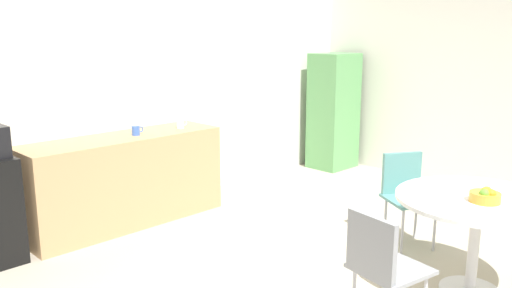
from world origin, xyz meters
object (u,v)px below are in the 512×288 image
round_table (477,214)px  fruit_bowl (486,196)px  chair_gray (381,260)px  mug_green (181,124)px  locker_cabinet (333,111)px  mug_white (136,130)px  chair_teal (406,188)px

round_table → fruit_bowl: size_ratio=5.51×
chair_gray → mug_green: 2.96m
round_table → chair_gray: chair_gray is taller
locker_cabinet → mug_white: locker_cabinet is taller
chair_gray → chair_teal: bearing=24.4°
chair_teal → fruit_bowl: bearing=-122.2°
locker_cabinet → chair_teal: locker_cabinet is taller
chair_teal → chair_gray: same height
chair_teal → mug_white: (-1.43, 2.19, 0.43)m
round_table → fruit_bowl: bearing=-133.4°
locker_cabinet → mug_white: 3.18m
fruit_bowl → round_table: bearing=46.6°
mug_green → round_table: bearing=-83.0°
chair_gray → fruit_bowl: fruit_bowl is taller
fruit_bowl → mug_white: (-0.85, 3.13, 0.15)m
chair_gray → round_table: bearing=-10.3°
locker_cabinet → chair_teal: (-1.74, -2.15, -0.28)m
round_table → mug_white: 3.20m
chair_gray → fruit_bowl: size_ratio=3.94×
round_table → chair_gray: (-0.98, 0.18, -0.10)m
locker_cabinet → chair_teal: bearing=-129.0°
chair_teal → mug_green: mug_green is taller
round_table → chair_teal: chair_teal is taller
mug_green → mug_white: bearing=179.5°
chair_teal → mug_white: size_ratio=6.43×
locker_cabinet → mug_green: bearing=179.1°
locker_cabinet → mug_white: (-3.17, 0.05, 0.14)m
locker_cabinet → round_table: size_ratio=1.39×
chair_teal → mug_white: 2.66m
fruit_bowl → mug_green: bearing=95.5°
fruit_bowl → mug_green: mug_green is taller
round_table → mug_white: (-0.92, 3.05, 0.33)m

